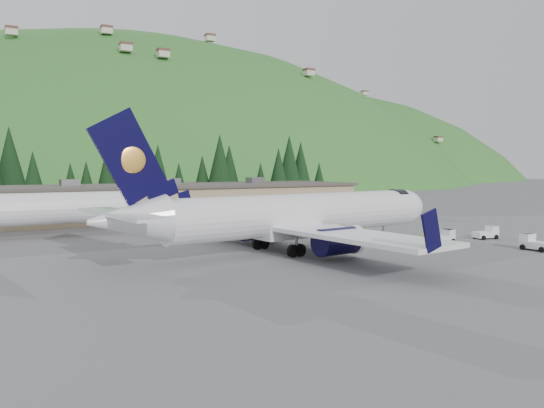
% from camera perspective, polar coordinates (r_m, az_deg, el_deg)
% --- Properties ---
extents(ground, '(600.00, 600.00, 0.00)m').
position_cam_1_polar(ground, '(50.68, 3.38, -4.93)').
color(ground, '#5A5A5F').
extents(airliner, '(37.13, 34.91, 12.31)m').
position_cam_1_polar(airliner, '(49.59, 2.43, -1.30)').
color(airliner, white).
rests_on(airliner, ground).
extents(baggage_tug_a, '(2.68, 1.70, 1.39)m').
position_cam_1_polar(baggage_tug_a, '(57.73, 18.00, -3.40)').
color(baggage_tug_a, white).
rests_on(baggage_tug_a, ground).
extents(baggage_tug_b, '(2.81, 1.93, 1.41)m').
position_cam_1_polar(baggage_tug_b, '(62.77, 22.14, -2.91)').
color(baggage_tug_b, white).
rests_on(baggage_tug_b, ground).
extents(baggage_tug_c, '(1.81, 2.87, 1.50)m').
position_cam_1_polar(baggage_tug_c, '(56.04, 26.36, -3.79)').
color(baggage_tug_c, white).
rests_on(baggage_tug_c, ground).
extents(terminal_building, '(71.00, 17.00, 6.10)m').
position_cam_1_polar(terminal_building, '(83.15, -14.08, 0.27)').
color(terminal_building, tan).
rests_on(terminal_building, ground).
extents(ramp_worker, '(0.70, 0.54, 1.73)m').
position_cam_1_polar(ramp_worker, '(51.18, 15.94, -4.01)').
color(ramp_worker, '#D3E000').
rests_on(ramp_worker, ground).
extents(tree_line, '(111.67, 17.69, 14.25)m').
position_cam_1_polar(tree_line, '(104.47, -20.52, 3.53)').
color(tree_line, black).
rests_on(tree_line, ground).
extents(hills, '(614.00, 330.00, 300.00)m').
position_cam_1_polar(hills, '(277.28, -11.56, -15.17)').
color(hills, '#285F24').
rests_on(hills, ground).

